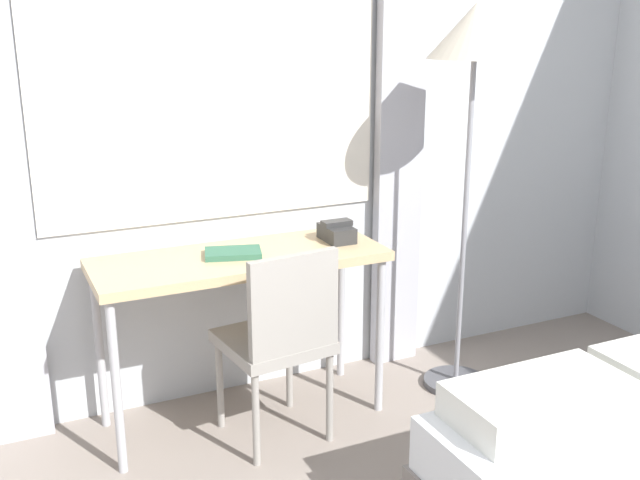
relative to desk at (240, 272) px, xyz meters
The scene contains 6 objects.
wall_back_with_window 0.76m from the desk, 59.15° to the left, with size 5.13×0.13×2.70m.
desk is the anchor object (origin of this frame).
desk_chair 0.32m from the desk, 72.45° to the right, with size 0.44×0.44×0.85m.
standing_lamp 1.33m from the desk, ahead, with size 0.41×0.41×1.77m.
telephone 0.47m from the desk, ahead, with size 0.13×0.18×0.09m.
book 0.09m from the desk, behind, with size 0.26×0.20×0.02m.
Camera 1 is at (-1.16, -0.38, 1.70)m, focal length 42.00 mm.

